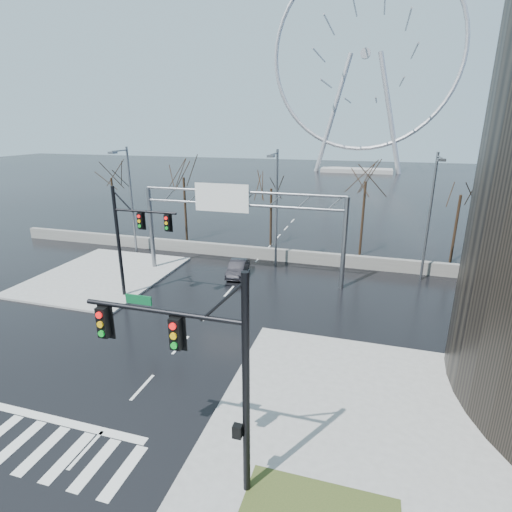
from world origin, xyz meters
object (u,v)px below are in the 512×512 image
at_px(signal_mast_near, 204,362).
at_px(signal_mast_far, 131,233).
at_px(sign_gantry, 236,215).
at_px(car, 238,268).
at_px(ferris_wheel, 365,62).

relative_size(signal_mast_near, signal_mast_far, 1.00).
bearing_deg(signal_mast_near, sign_gantry, 106.19).
bearing_deg(car, signal_mast_far, -136.65).
bearing_deg(ferris_wheel, car, -93.92).
distance_m(sign_gantry, car, 4.58).
height_order(ferris_wheel, car, ferris_wheel).
relative_size(signal_mast_far, car, 2.10).
xyz_separation_m(signal_mast_near, sign_gantry, (-5.52, 19.00, 0.31)).
bearing_deg(car, signal_mast_near, -80.45).
relative_size(sign_gantry, car, 4.30).
bearing_deg(car, ferris_wheel, 79.56).
height_order(signal_mast_far, ferris_wheel, ferris_wheel).
bearing_deg(sign_gantry, signal_mast_near, -73.81).
distance_m(signal_mast_near, signal_mast_far, 17.03).
bearing_deg(signal_mast_far, signal_mast_near, -49.74).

